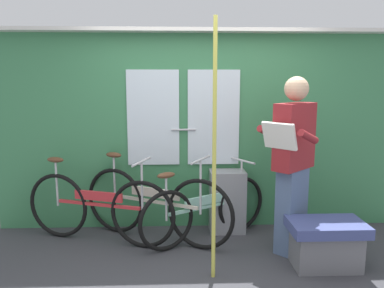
{
  "coord_description": "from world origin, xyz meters",
  "views": [
    {
      "loc": [
        -0.28,
        -3.36,
        1.76
      ],
      "look_at": [
        -0.12,
        0.71,
        1.09
      ],
      "focal_mm": 36.68,
      "sensor_mm": 36.0,
      "label": 1
    }
  ],
  "objects_px": {
    "bicycle_by_pole": "(98,208)",
    "trash_bin_by_wall": "(227,201)",
    "passenger_reading_newspaper": "(293,162)",
    "handrail_pole": "(214,153)",
    "bicycle_near_door": "(155,205)",
    "bench_seat_corner": "(326,243)",
    "bicycle_leaning_behind": "(205,210)"
  },
  "relations": [
    {
      "from": "bicycle_leaning_behind",
      "to": "bicycle_near_door",
      "type": "bearing_deg",
      "value": 146.09
    },
    {
      "from": "bicycle_by_pole",
      "to": "bench_seat_corner",
      "type": "height_order",
      "value": "bicycle_by_pole"
    },
    {
      "from": "passenger_reading_newspaper",
      "to": "trash_bin_by_wall",
      "type": "height_order",
      "value": "passenger_reading_newspaper"
    },
    {
      "from": "bench_seat_corner",
      "to": "bicycle_near_door",
      "type": "bearing_deg",
      "value": 156.73
    },
    {
      "from": "bicycle_by_pole",
      "to": "passenger_reading_newspaper",
      "type": "xyz_separation_m",
      "value": [
        2.01,
        -0.31,
        0.56
      ]
    },
    {
      "from": "bicycle_by_pole",
      "to": "bicycle_near_door",
      "type": "bearing_deg",
      "value": 21.97
    },
    {
      "from": "handrail_pole",
      "to": "passenger_reading_newspaper",
      "type": "bearing_deg",
      "value": 30.75
    },
    {
      "from": "bicycle_leaning_behind",
      "to": "handrail_pole",
      "type": "relative_size",
      "value": 0.63
    },
    {
      "from": "handrail_pole",
      "to": "trash_bin_by_wall",
      "type": "bearing_deg",
      "value": 76.26
    },
    {
      "from": "bicycle_by_pole",
      "to": "trash_bin_by_wall",
      "type": "relative_size",
      "value": 2.32
    },
    {
      "from": "passenger_reading_newspaper",
      "to": "bicycle_by_pole",
      "type": "bearing_deg",
      "value": -52.0
    },
    {
      "from": "bicycle_near_door",
      "to": "trash_bin_by_wall",
      "type": "distance_m",
      "value": 0.86
    },
    {
      "from": "passenger_reading_newspaper",
      "to": "handrail_pole",
      "type": "relative_size",
      "value": 0.79
    },
    {
      "from": "bicycle_leaning_behind",
      "to": "trash_bin_by_wall",
      "type": "height_order",
      "value": "bicycle_leaning_behind"
    },
    {
      "from": "bicycle_near_door",
      "to": "bicycle_leaning_behind",
      "type": "height_order",
      "value": "bicycle_near_door"
    },
    {
      "from": "bicycle_by_pole",
      "to": "handrail_pole",
      "type": "xyz_separation_m",
      "value": [
        1.18,
        -0.81,
        0.75
      ]
    },
    {
      "from": "bicycle_near_door",
      "to": "passenger_reading_newspaper",
      "type": "distance_m",
      "value": 1.55
    },
    {
      "from": "bench_seat_corner",
      "to": "bicycle_leaning_behind",
      "type": "bearing_deg",
      "value": 148.18
    },
    {
      "from": "bicycle_near_door",
      "to": "handrail_pole",
      "type": "distance_m",
      "value": 1.26
    },
    {
      "from": "bicycle_leaning_behind",
      "to": "handrail_pole",
      "type": "height_order",
      "value": "handrail_pole"
    },
    {
      "from": "passenger_reading_newspaper",
      "to": "bench_seat_corner",
      "type": "xyz_separation_m",
      "value": [
        0.24,
        -0.36,
        -0.71
      ]
    },
    {
      "from": "bicycle_near_door",
      "to": "bench_seat_corner",
      "type": "distance_m",
      "value": 1.79
    },
    {
      "from": "bicycle_near_door",
      "to": "bicycle_by_pole",
      "type": "xyz_separation_m",
      "value": [
        -0.61,
        -0.03,
        -0.01
      ]
    },
    {
      "from": "bicycle_near_door",
      "to": "bicycle_leaning_behind",
      "type": "bearing_deg",
      "value": 24.64
    },
    {
      "from": "bicycle_leaning_behind",
      "to": "bicycle_by_pole",
      "type": "height_order",
      "value": "bicycle_by_pole"
    },
    {
      "from": "passenger_reading_newspaper",
      "to": "bench_seat_corner",
      "type": "bearing_deg",
      "value": 80.43
    },
    {
      "from": "trash_bin_by_wall",
      "to": "bench_seat_corner",
      "type": "bearing_deg",
      "value": -48.74
    },
    {
      "from": "bicycle_near_door",
      "to": "trash_bin_by_wall",
      "type": "bearing_deg",
      "value": 42.86
    },
    {
      "from": "bicycle_leaning_behind",
      "to": "trash_bin_by_wall",
      "type": "bearing_deg",
      "value": 11.93
    },
    {
      "from": "bicycle_by_pole",
      "to": "trash_bin_by_wall",
      "type": "height_order",
      "value": "bicycle_by_pole"
    },
    {
      "from": "bicycle_near_door",
      "to": "bicycle_leaning_behind",
      "type": "xyz_separation_m",
      "value": [
        0.55,
        -0.03,
        -0.05
      ]
    },
    {
      "from": "passenger_reading_newspaper",
      "to": "bicycle_near_door",
      "type": "bearing_deg",
      "value": -57.04
    }
  ]
}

